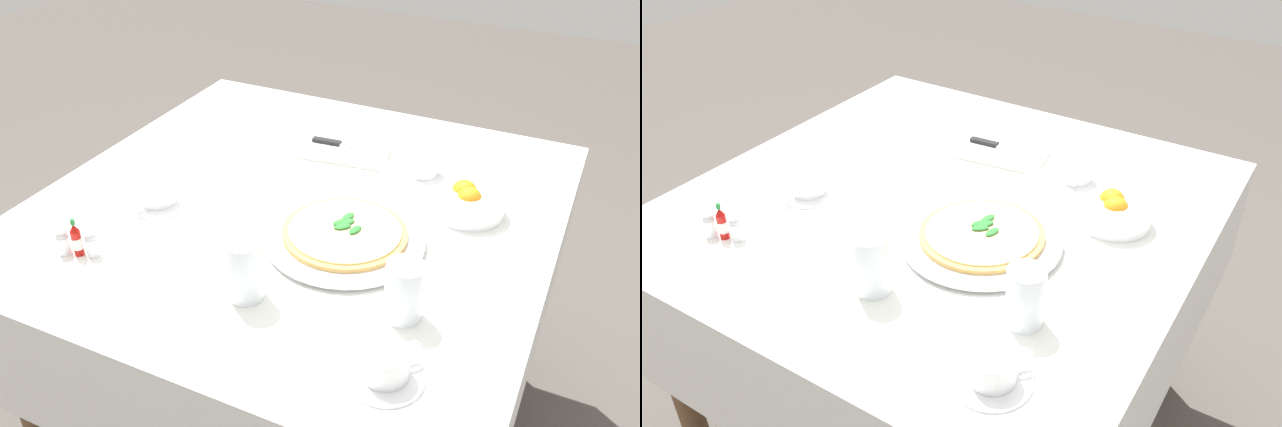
{
  "view_description": "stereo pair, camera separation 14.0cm",
  "coord_description": "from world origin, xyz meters",
  "views": [
    {
      "loc": [
        0.58,
        -1.11,
        1.53
      ],
      "look_at": [
        0.08,
        -0.05,
        0.77
      ],
      "focal_mm": 37.04,
      "sensor_mm": 36.0,
      "label": 1
    },
    {
      "loc": [
        0.71,
        -1.04,
        1.53
      ],
      "look_at": [
        0.08,
        -0.05,
        0.77
      ],
      "focal_mm": 37.04,
      "sensor_mm": 36.0,
      "label": 2
    }
  ],
  "objects": [
    {
      "name": "pizza",
      "position": [
        0.16,
        -0.1,
        0.77
      ],
      "size": [
        0.26,
        0.26,
        0.02
      ],
      "color": "tan",
      "rests_on": "pizza_plate"
    },
    {
      "name": "citrus_bowl",
      "position": [
        0.35,
        0.12,
        0.77
      ],
      "size": [
        0.15,
        0.15,
        0.06
      ],
      "color": "white",
      "rests_on": "dining_table"
    },
    {
      "name": "dining_table",
      "position": [
        0.0,
        0.0,
        0.61
      ],
      "size": [
        1.12,
        1.12,
        0.75
      ],
      "color": "white",
      "rests_on": "ground_plane"
    },
    {
      "name": "napkin_folded",
      "position": [
        -0.0,
        0.26,
        0.76
      ],
      "size": [
        0.23,
        0.15,
        0.02
      ],
      "rotation": [
        0.0,
        0.0,
        0.11
      ],
      "color": "white",
      "rests_on": "dining_table"
    },
    {
      "name": "hot_sauce_bottle",
      "position": [
        -0.3,
        -0.36,
        0.78
      ],
      "size": [
        0.02,
        0.02,
        0.08
      ],
      "color": "#B7140F",
      "rests_on": "dining_table"
    },
    {
      "name": "coffee_cup_far_right",
      "position": [
        -0.28,
        -0.14,
        0.77
      ],
      "size": [
        0.13,
        0.13,
        0.06
      ],
      "color": "white",
      "rests_on": "dining_table"
    },
    {
      "name": "water_glass_far_left",
      "position": [
        0.06,
        -0.33,
        0.8
      ],
      "size": [
        0.07,
        0.07,
        0.12
      ],
      "color": "white",
      "rests_on": "dining_table"
    },
    {
      "name": "salt_shaker",
      "position": [
        -0.28,
        -0.35,
        0.77
      ],
      "size": [
        0.03,
        0.03,
        0.06
      ],
      "color": "white",
      "rests_on": "dining_table"
    },
    {
      "name": "pizza_plate",
      "position": [
        0.16,
        -0.1,
        0.76
      ],
      "size": [
        0.33,
        0.33,
        0.02
      ],
      "color": "white",
      "rests_on": "dining_table"
    },
    {
      "name": "water_glass_center_back",
      "position": [
        0.34,
        -0.26,
        0.8
      ],
      "size": [
        0.07,
        0.07,
        0.11
      ],
      "color": "white",
      "rests_on": "dining_table"
    },
    {
      "name": "coffee_cup_left_edge",
      "position": [
        0.36,
        -0.41,
        0.77
      ],
      "size": [
        0.13,
        0.13,
        0.06
      ],
      "color": "white",
      "rests_on": "dining_table"
    },
    {
      "name": "pepper_shaker",
      "position": [
        -0.33,
        -0.37,
        0.77
      ],
      "size": [
        0.03,
        0.03,
        0.06
      ],
      "color": "white",
      "rests_on": "dining_table"
    },
    {
      "name": "ground_plane",
      "position": [
        0.0,
        0.0,
        0.0
      ],
      "size": [
        8.0,
        8.0,
        0.0
      ],
      "primitive_type": "plane",
      "color": "#4C4742"
    },
    {
      "name": "coffee_cup_right_edge",
      "position": [
        0.21,
        0.24,
        0.77
      ],
      "size": [
        0.13,
        0.13,
        0.06
      ],
      "color": "white",
      "rests_on": "dining_table"
    },
    {
      "name": "menu_card",
      "position": [
        -0.23,
        0.27,
        0.78
      ],
      "size": [
        0.07,
        0.06,
        0.06
      ],
      "rotation": [
        0.0,
        0.0,
        2.41
      ],
      "color": "white",
      "rests_on": "dining_table"
    },
    {
      "name": "dinner_knife",
      "position": [
        0.0,
        0.26,
        0.77
      ],
      "size": [
        0.2,
        0.03,
        0.01
      ],
      "rotation": [
        0.0,
        0.0,
        0.07
      ],
      "color": "silver",
      "rests_on": "napkin_folded"
    }
  ]
}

